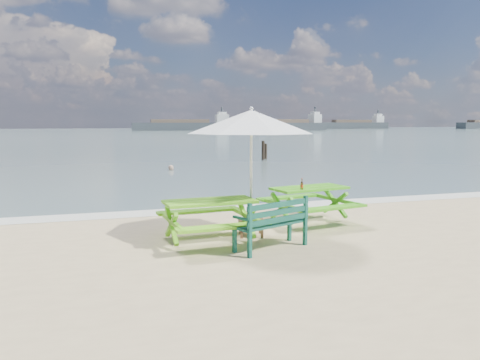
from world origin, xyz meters
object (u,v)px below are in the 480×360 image
object	(u,v)px
patio_umbrella	(251,122)
swimmer	(171,181)
picnic_table_right	(309,205)
beer_bottle	(302,186)
picnic_table_left	(210,222)
side_table	(251,227)
park_bench	(271,234)

from	to	relation	value
patio_umbrella	swimmer	distance (m)	14.26
picnic_table_right	beer_bottle	world-z (taller)	beer_bottle
patio_umbrella	beer_bottle	bearing A→B (deg)	20.73
patio_umbrella	picnic_table_left	bearing A→B (deg)	-164.14
picnic_table_right	beer_bottle	size ratio (longest dim) A/B	9.06
picnic_table_right	side_table	xyz separation A→B (m)	(-1.74, -0.84, -0.23)
side_table	patio_umbrella	bearing A→B (deg)	-75.96
picnic_table_left	swimmer	xyz separation A→B (m)	(1.39, 14.21, -0.96)
picnic_table_right	beer_bottle	distance (m)	0.70
park_bench	beer_bottle	xyz separation A→B (m)	(1.35, 1.57, 0.65)
picnic_table_right	patio_umbrella	world-z (taller)	patio_umbrella
picnic_table_left	picnic_table_right	xyz separation A→B (m)	(2.68, 1.11, 0.00)
patio_umbrella	beer_bottle	world-z (taller)	patio_umbrella
picnic_table_right	swimmer	size ratio (longest dim) A/B	1.43
picnic_table_left	patio_umbrella	world-z (taller)	patio_umbrella
picnic_table_left	park_bench	bearing A→B (deg)	-38.19
picnic_table_left	picnic_table_right	distance (m)	2.90
picnic_table_right	beer_bottle	bearing A→B (deg)	-137.85
picnic_table_right	park_bench	world-z (taller)	park_bench
picnic_table_right	side_table	bearing A→B (deg)	-154.22
patio_umbrella	swimmer	world-z (taller)	patio_umbrella
picnic_table_left	side_table	bearing A→B (deg)	15.86
swimmer	picnic_table_left	bearing A→B (deg)	-95.57
patio_umbrella	beer_bottle	distance (m)	2.08
patio_umbrella	swimmer	bearing A→B (deg)	88.19
side_table	beer_bottle	bearing A→B (deg)	20.73
picnic_table_right	park_bench	xyz separation A→B (m)	(-1.70, -1.89, -0.12)
patio_umbrella	beer_bottle	size ratio (longest dim) A/B	12.70
beer_bottle	patio_umbrella	bearing A→B (deg)	-159.27
swimmer	side_table	bearing A→B (deg)	-91.81
picnic_table_left	side_table	size ratio (longest dim) A/B	3.27
beer_bottle	swimmer	xyz separation A→B (m)	(-0.95, 13.42, -1.49)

